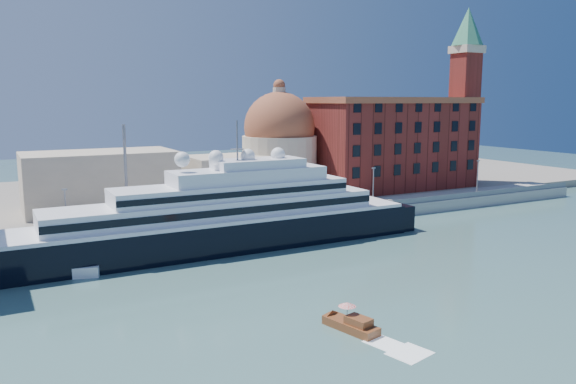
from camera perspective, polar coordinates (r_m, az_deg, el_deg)
ground at (r=77.90m, az=4.46°, el=-8.98°), size 400.00×400.00×0.00m
quay at (r=106.73m, az=-5.44°, el=-3.29°), size 180.00×10.00×2.50m
land at (r=144.81m, az=-11.76°, el=-0.22°), size 260.00×72.00×2.00m
quay_fence at (r=102.30m, az=-4.48°, el=-2.76°), size 180.00×0.10×1.20m
superyacht at (r=91.96m, az=-9.60°, el=-3.48°), size 82.82×11.48×24.75m
service_barge at (r=85.96m, az=-22.67°, el=-7.35°), size 13.73×8.00×2.93m
water_taxi at (r=62.02m, az=6.52°, el=-13.16°), size 3.70×6.90×3.12m
warehouse at (r=147.10m, az=10.69°, el=4.98°), size 43.00×19.00×23.25m
campanile at (r=162.94m, az=17.55°, el=10.38°), size 8.40×8.40×47.00m
church at (r=129.29m, az=-6.98°, el=3.22°), size 66.00×18.00×25.50m
lamp_posts at (r=99.41m, az=-11.87°, el=0.67°), size 120.80×2.40×18.00m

